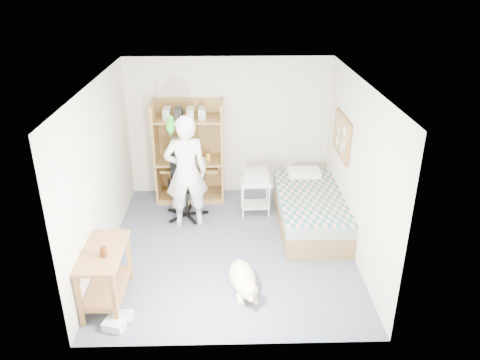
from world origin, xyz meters
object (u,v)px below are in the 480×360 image
(office_chair, at_px, (185,194))
(person, at_px, (186,172))
(printer_cart, at_px, (255,192))
(side_desk, at_px, (105,268))
(bed, at_px, (310,210))
(dog, at_px, (243,279))
(computer_hutch, at_px, (190,155))

(office_chair, xyz_separation_m, person, (0.06, -0.31, 0.53))
(office_chair, bearing_deg, printer_cart, -6.79)
(side_desk, bearing_deg, bed, 32.50)
(office_chair, height_order, printer_cart, office_chair)
(person, bearing_deg, bed, 167.13)
(dog, xyz_separation_m, printer_cart, (0.27, 2.13, 0.23))
(bed, height_order, printer_cart, bed)
(printer_cart, bearing_deg, computer_hutch, 148.91)
(side_desk, bearing_deg, dog, 5.78)
(office_chair, bearing_deg, side_desk, -119.01)
(bed, xyz_separation_m, office_chair, (-2.04, 0.43, 0.11))
(computer_hutch, distance_m, bed, 2.35)
(side_desk, distance_m, office_chair, 2.39)
(person, xyz_separation_m, printer_cart, (1.12, 0.36, -0.53))
(computer_hutch, height_order, dog, computer_hutch)
(printer_cart, bearing_deg, side_desk, -132.69)
(office_chair, bearing_deg, computer_hutch, 77.16)
(person, bearing_deg, side_desk, 56.65)
(side_desk, height_order, dog, side_desk)
(computer_hutch, height_order, printer_cart, computer_hutch)
(bed, distance_m, printer_cart, 1.00)
(side_desk, xyz_separation_m, dog, (1.71, 0.17, -0.33))
(bed, height_order, person, person)
(computer_hutch, relative_size, person, 0.97)
(computer_hutch, relative_size, side_desk, 1.80)
(office_chair, relative_size, dog, 1.09)
(person, bearing_deg, dog, 106.35)
(dog, bearing_deg, printer_cart, 73.01)
(bed, distance_m, side_desk, 3.39)
(person, bearing_deg, computer_hutch, -98.30)
(dog, bearing_deg, office_chair, 103.91)
(bed, xyz_separation_m, printer_cart, (-0.86, 0.49, 0.11))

